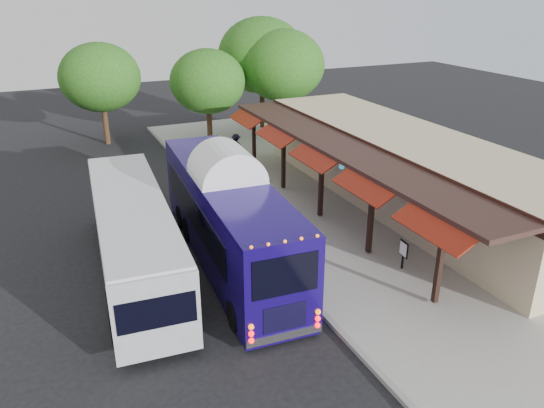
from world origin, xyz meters
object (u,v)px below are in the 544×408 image
coach_bus (228,214)px  ped_a (287,238)px  ped_c (214,167)px  ped_d (236,146)px  city_bus (134,234)px  ped_b (267,195)px  sign_board (404,250)px

coach_bus → ped_a: 2.51m
ped_c → ped_d: bearing=-123.1°
city_bus → ped_c: city_bus is taller
ped_a → city_bus: bearing=162.8°
ped_a → ped_d: 13.28m
ped_d → coach_bus: bearing=99.2°
ped_a → ped_c: 9.47m
coach_bus → ped_a: bearing=-22.9°
city_bus → ped_a: size_ratio=6.71×
city_bus → ped_d: size_ratio=7.39×
coach_bus → ped_a: (2.05, -1.02, -1.03)m
city_bus → ped_b: bearing=30.2°
ped_c → coach_bus: bearing=79.1°
coach_bus → city_bus: size_ratio=1.04×
ped_d → sign_board: (0.85, -15.59, 0.00)m
ped_a → coach_bus: bearing=150.5°
ped_a → ped_d: size_ratio=1.10×
city_bus → ped_c: 9.93m
ped_b → sign_board: ped_b is taller
ped_c → ped_d: ped_c is taller
ped_a → sign_board: (3.65, -2.60, -0.07)m
city_bus → sign_board: bearing=-19.2°
ped_b → coach_bus: bearing=54.4°
sign_board → ped_c: bearing=111.0°
ped_a → ped_d: ped_a is taller
ped_b → ped_d: ped_b is taller
city_bus → ped_b: 7.66m
ped_c → sign_board: 12.56m
coach_bus → ped_c: 8.79m
sign_board → ped_b: bearing=113.1°
coach_bus → ped_c: bearing=78.9°
ped_c → sign_board: bearing=109.9°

